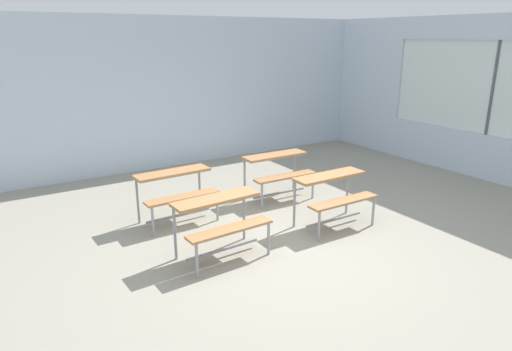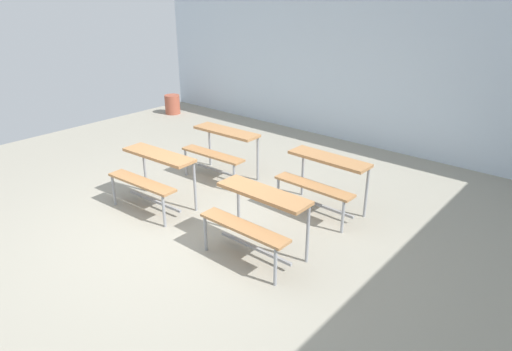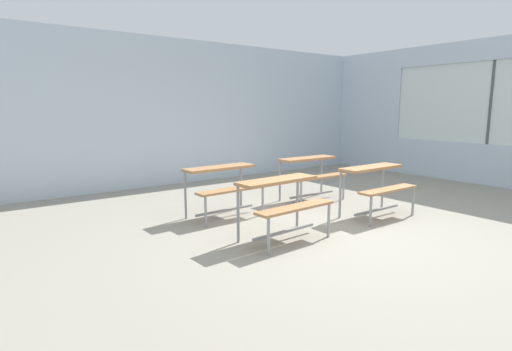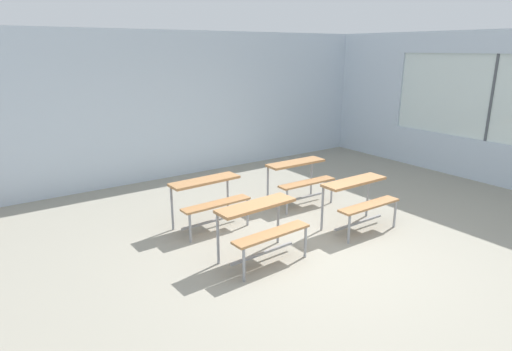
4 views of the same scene
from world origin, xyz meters
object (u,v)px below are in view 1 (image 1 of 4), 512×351
desk_bench_r0c0 (221,214)px  desk_bench_r0c1 (334,188)px  desk_bench_r1c1 (278,166)px  desk_bench_r1c0 (176,185)px

desk_bench_r0c0 → desk_bench_r0c1: 1.79m
desk_bench_r0c0 → desk_bench_r1c1: bearing=34.0°
desk_bench_r0c0 → desk_bench_r1c1: size_ratio=1.02×
desk_bench_r0c0 → desk_bench_r0c1: bearing=-3.4°
desk_bench_r0c1 → desk_bench_r1c1: same height
desk_bench_r1c0 → desk_bench_r0c0: bearing=-90.7°
desk_bench_r0c1 → desk_bench_r1c0: (-1.82, 1.33, 0.00)m
desk_bench_r0c1 → desk_bench_r1c1: size_ratio=0.99×
desk_bench_r0c0 → desk_bench_r0c1: (1.79, -0.01, 0.00)m
desk_bench_r0c1 → desk_bench_r1c0: bearing=144.2°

